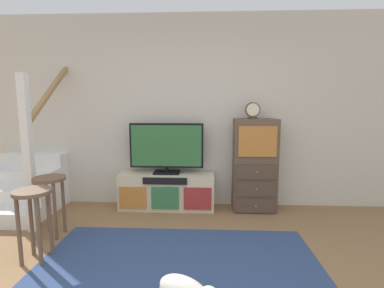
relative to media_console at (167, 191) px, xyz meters
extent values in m
cube|color=beige|center=(0.30, 0.27, 1.10)|extent=(6.40, 0.12, 2.70)
cube|color=navy|center=(0.30, -1.59, -0.24)|extent=(2.60, 1.80, 0.01)
cube|color=beige|center=(0.00, 0.01, 0.00)|extent=(1.32, 0.36, 0.50)
cube|color=#BC7533|center=(-0.44, -0.18, -0.04)|extent=(0.37, 0.02, 0.30)
cube|color=#337042|center=(0.00, -0.18, -0.04)|extent=(0.37, 0.02, 0.30)
cube|color=maroon|center=(0.44, -0.18, -0.04)|extent=(0.37, 0.02, 0.30)
cube|color=black|center=(0.00, -0.18, 0.20)|extent=(0.59, 0.02, 0.09)
cube|color=black|center=(0.00, 0.03, 0.26)|extent=(0.36, 0.22, 0.02)
cylinder|color=black|center=(0.00, 0.03, 0.31)|extent=(0.05, 0.05, 0.06)
cube|color=black|center=(0.00, 0.03, 0.64)|extent=(1.02, 0.05, 0.62)
cube|color=#2D6B38|center=(0.00, 0.00, 0.64)|extent=(0.97, 0.01, 0.57)
cube|color=brown|center=(1.21, 0.02, 0.38)|extent=(0.58, 0.34, 1.27)
cube|color=#4E3C2F|center=(1.21, -0.16, -0.13)|extent=(0.53, 0.02, 0.20)
sphere|color=olive|center=(1.21, -0.18, -0.13)|extent=(0.03, 0.03, 0.03)
cube|color=#4E3C2F|center=(1.21, -0.16, 0.10)|extent=(0.53, 0.02, 0.20)
sphere|color=olive|center=(1.21, -0.18, 0.10)|extent=(0.03, 0.03, 0.03)
cube|color=#4E3C2F|center=(1.21, -0.16, 0.33)|extent=(0.53, 0.02, 0.20)
sphere|color=olive|center=(1.21, -0.18, 0.33)|extent=(0.03, 0.03, 0.03)
cube|color=#BC7533|center=(1.21, -0.16, 0.73)|extent=(0.49, 0.02, 0.40)
cube|color=#4C3823|center=(1.16, 0.00, 1.03)|extent=(0.12, 0.08, 0.02)
cylinder|color=brown|center=(1.16, 0.00, 1.14)|extent=(0.20, 0.04, 0.20)
cylinder|color=beige|center=(1.16, -0.03, 1.14)|extent=(0.17, 0.01, 0.17)
cube|color=white|center=(-1.95, -0.66, -0.16)|extent=(0.90, 0.26, 0.19)
cube|color=white|center=(-1.95, -0.40, -0.06)|extent=(0.90, 0.26, 0.38)
cube|color=white|center=(-1.95, -0.14, 0.03)|extent=(0.90, 0.26, 0.57)
cube|color=white|center=(-1.95, 0.12, 0.13)|extent=(0.90, 0.26, 0.76)
cube|color=white|center=(-1.95, 0.38, 0.22)|extent=(0.90, 0.26, 0.95)
cube|color=white|center=(-1.45, -0.79, 0.65)|extent=(0.09, 0.09, 1.80)
cube|color=#9E7547|center=(-1.45, -0.14, 1.45)|extent=(0.06, 1.33, 0.99)
cylinder|color=brown|center=(-1.14, -1.50, 0.08)|extent=(0.04, 0.04, 0.65)
cylinder|color=brown|center=(-0.95, -1.50, 0.08)|extent=(0.04, 0.04, 0.65)
cylinder|color=brown|center=(-1.14, -1.31, 0.08)|extent=(0.04, 0.04, 0.65)
cylinder|color=brown|center=(-0.95, -1.31, 0.08)|extent=(0.04, 0.04, 0.65)
cylinder|color=brown|center=(-1.04, -1.40, 0.42)|extent=(0.34, 0.34, 0.03)
cylinder|color=brown|center=(-1.26, -0.99, 0.07)|extent=(0.04, 0.04, 0.64)
cylinder|color=brown|center=(-1.07, -0.99, 0.07)|extent=(0.04, 0.04, 0.64)
cylinder|color=brown|center=(-1.26, -0.81, 0.07)|extent=(0.04, 0.04, 0.64)
cylinder|color=brown|center=(-1.07, -0.81, 0.07)|extent=(0.04, 0.04, 0.64)
cylinder|color=brown|center=(-1.17, -0.90, 0.41)|extent=(0.34, 0.34, 0.03)
cylinder|color=beige|center=(0.21, -1.84, -0.17)|extent=(0.10, 0.08, 0.16)
camera|label=1|loc=(0.54, -3.84, 1.22)|focal=26.62mm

